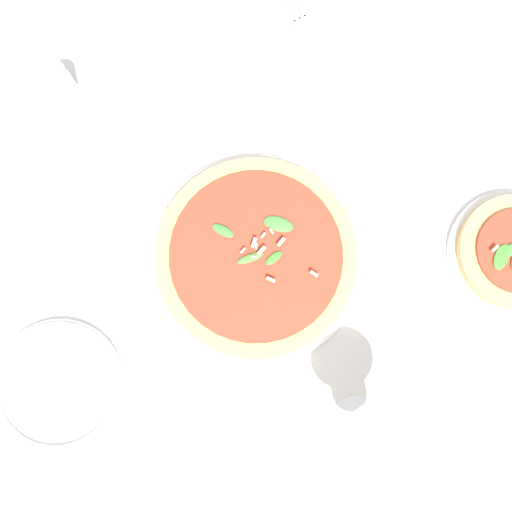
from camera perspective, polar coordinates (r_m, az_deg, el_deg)
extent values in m
plane|color=silver|center=(0.88, 3.05, -0.02)|extent=(6.00, 6.00, 0.00)
cylinder|color=white|center=(0.87, 0.00, -0.22)|extent=(0.31, 0.31, 0.01)
cylinder|color=tan|center=(0.86, 0.00, -0.09)|extent=(0.29, 0.29, 0.02)
cylinder|color=#B73823|center=(0.84, 0.00, 0.03)|extent=(0.25, 0.25, 0.01)
ellipsoid|color=#408737|center=(0.85, -3.17, 2.42)|extent=(0.04, 0.03, 0.01)
ellipsoid|color=#447F37|center=(0.85, 2.15, 3.06)|extent=(0.05, 0.04, 0.01)
ellipsoid|color=#498334|center=(0.84, -0.56, -0.20)|extent=(0.02, 0.04, 0.01)
ellipsoid|color=#40852D|center=(0.84, 1.71, -0.20)|extent=(0.01, 0.03, 0.01)
cube|color=beige|center=(0.84, 1.32, 2.23)|extent=(0.01, 0.00, 0.00)
cube|color=beige|center=(0.83, -0.20, -0.08)|extent=(0.01, 0.01, 0.00)
cube|color=beige|center=(0.84, -1.25, 0.51)|extent=(0.00, 0.01, 0.01)
cube|color=beige|center=(0.84, 0.03, 0.93)|extent=(0.01, 0.01, 0.01)
cube|color=beige|center=(0.84, 0.69, 1.97)|extent=(0.00, 0.01, 0.00)
cube|color=beige|center=(0.84, -0.19, 1.26)|extent=(0.01, 0.01, 0.01)
cube|color=beige|center=(0.83, 1.43, -2.27)|extent=(0.01, 0.01, 0.01)
cube|color=beige|center=(0.83, 5.53, -1.69)|extent=(0.01, 0.01, 0.01)
cube|color=beige|center=(0.84, 2.26, 1.20)|extent=(0.01, 0.01, 0.01)
cube|color=beige|center=(0.83, 0.54, 0.52)|extent=(0.01, 0.01, 0.01)
cylinder|color=white|center=(0.95, 23.15, 0.22)|extent=(0.19, 0.19, 0.01)
ellipsoid|color=#418E30|center=(0.91, 22.36, -0.08)|extent=(0.03, 0.04, 0.01)
cube|color=beige|center=(0.90, 21.80, 0.67)|extent=(0.00, 0.01, 0.01)
cylinder|color=white|center=(0.88, 9.52, -15.41)|extent=(0.08, 0.08, 0.00)
cylinder|color=white|center=(0.85, 9.94, -15.71)|extent=(0.01, 0.01, 0.07)
cone|color=white|center=(0.77, 11.02, -16.48)|extent=(0.09, 0.09, 0.10)
cylinder|color=beige|center=(0.80, 10.64, -16.21)|extent=(0.05, 0.05, 0.03)
cube|color=silver|center=(0.97, 6.19, 18.40)|extent=(0.13, 0.09, 0.01)
cube|color=silver|center=(0.96, 7.08, 17.21)|extent=(0.12, 0.04, 0.00)
cube|color=silver|center=(0.99, 4.43, 21.24)|extent=(0.02, 0.03, 0.00)
cube|color=silver|center=(1.00, 4.16, 22.55)|extent=(0.04, 0.01, 0.00)
cube|color=silver|center=(1.00, 3.68, 22.35)|extent=(0.04, 0.01, 0.00)
cube|color=silver|center=(1.00, 3.19, 22.14)|extent=(0.04, 0.01, 0.00)
cylinder|color=white|center=(0.91, -18.29, -11.56)|extent=(0.19, 0.19, 0.01)
torus|color=white|center=(0.90, -18.45, -11.59)|extent=(0.18, 0.18, 0.01)
cylinder|color=silver|center=(0.97, -17.91, 15.47)|extent=(0.03, 0.03, 0.06)
cylinder|color=#B7B7BF|center=(0.94, -18.56, 16.26)|extent=(0.03, 0.03, 0.01)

